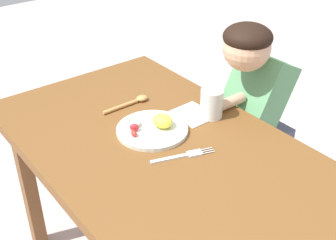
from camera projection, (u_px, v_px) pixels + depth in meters
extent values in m
cube|color=brown|center=(161.00, 149.00, 1.42)|extent=(1.21, 0.73, 0.04)
cube|color=brown|center=(29.00, 185.00, 1.81)|extent=(0.05, 0.05, 0.66)
cube|color=brown|center=(143.00, 137.00, 2.11)|extent=(0.05, 0.05, 0.66)
cylinder|color=silver|center=(152.00, 130.00, 1.47)|extent=(0.24, 0.24, 0.01)
ellipsoid|color=yellow|center=(162.00, 121.00, 1.46)|extent=(0.07, 0.06, 0.04)
ellipsoid|color=red|center=(134.00, 127.00, 1.44)|extent=(0.03, 0.04, 0.03)
ellipsoid|color=red|center=(134.00, 134.00, 1.42)|extent=(0.03, 0.02, 0.02)
ellipsoid|color=white|center=(133.00, 123.00, 1.47)|extent=(0.05, 0.04, 0.02)
cube|color=silver|center=(169.00, 159.00, 1.34)|extent=(0.05, 0.12, 0.01)
cube|color=silver|center=(195.00, 153.00, 1.36)|extent=(0.04, 0.05, 0.01)
cylinder|color=silver|center=(209.00, 152.00, 1.37)|extent=(0.02, 0.04, 0.00)
cylinder|color=silver|center=(207.00, 151.00, 1.38)|extent=(0.02, 0.04, 0.00)
cylinder|color=silver|center=(206.00, 149.00, 1.38)|extent=(0.02, 0.04, 0.00)
cylinder|color=#BD8247|center=(120.00, 107.00, 1.60)|extent=(0.01, 0.14, 0.01)
ellipsoid|color=#BD8247|center=(142.00, 98.00, 1.65)|extent=(0.04, 0.04, 0.02)
cylinder|color=silver|center=(212.00, 103.00, 1.53)|extent=(0.08, 0.08, 0.10)
cube|color=#47485E|center=(256.00, 177.00, 1.94)|extent=(0.21, 0.15, 0.54)
cube|color=#599966|center=(254.00, 98.00, 1.69)|extent=(0.20, 0.26, 0.35)
sphere|color=#D8A884|center=(247.00, 47.00, 1.53)|extent=(0.17, 0.17, 0.17)
ellipsoid|color=black|center=(248.00, 37.00, 1.51)|extent=(0.17, 0.17, 0.09)
cylinder|color=#D8A884|center=(223.00, 105.00, 1.58)|extent=(0.04, 0.19, 0.04)
cube|color=white|center=(193.00, 114.00, 1.56)|extent=(0.14, 0.13, 0.00)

